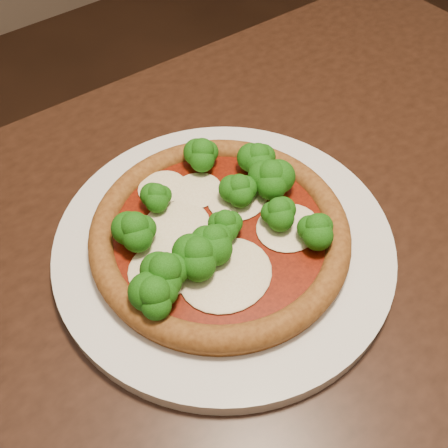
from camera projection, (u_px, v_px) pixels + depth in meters
floor at (278, 434)px, 1.13m from camera, size 4.00×4.00×0.00m
dining_table at (290, 311)px, 0.60m from camera, size 1.11×0.82×0.75m
plate at (224, 243)px, 0.52m from camera, size 0.35×0.35×0.02m
pizza at (218, 229)px, 0.50m from camera, size 0.26×0.26×0.06m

